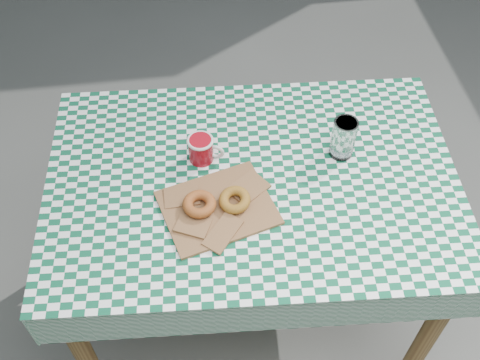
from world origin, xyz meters
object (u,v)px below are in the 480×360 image
object	(u,v)px
paper_bag	(218,207)
drinking_glass	(343,138)
coffee_mug	(201,149)
table	(251,248)

from	to	relation	value
paper_bag	drinking_glass	world-z (taller)	drinking_glass
paper_bag	coffee_mug	world-z (taller)	coffee_mug
paper_bag	coffee_mug	bearing A→B (deg)	98.45
table	drinking_glass	world-z (taller)	drinking_glass
table	coffee_mug	bearing A→B (deg)	148.83
paper_bag	drinking_glass	size ratio (longest dim) A/B	2.30
paper_bag	table	bearing A→B (deg)	39.94
table	paper_bag	size ratio (longest dim) A/B	3.96
drinking_glass	paper_bag	bearing A→B (deg)	-157.73
coffee_mug	drinking_glass	world-z (taller)	drinking_glass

